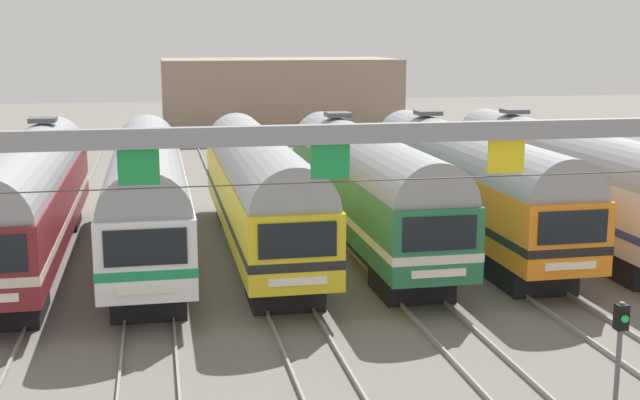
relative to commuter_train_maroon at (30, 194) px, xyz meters
The scene contains 11 objects.
ground_plane 11.00m from the commuter_train_maroon, ahead, with size 160.00×160.00×0.00m, color slate.
track_bed 20.24m from the commuter_train_maroon, 57.89° to the left, with size 22.84×70.00×0.15m.
commuter_train_maroon is the anchor object (origin of this frame).
commuter_train_white 4.27m from the commuter_train_maroon, ahead, with size 2.88×18.06×4.77m.
commuter_train_yellow 8.53m from the commuter_train_maroon, ahead, with size 2.88×18.06×4.77m.
commuter_train_green 12.80m from the commuter_train_maroon, ahead, with size 2.88×18.06×5.05m.
commuter_train_orange 17.07m from the commuter_train_maroon, ahead, with size 2.88×18.06×5.05m.
commuter_train_silver 21.34m from the commuter_train_maroon, ahead, with size 2.88×18.06×5.05m.
catenary_gantry 17.41m from the commuter_train_maroon, 51.68° to the right, with size 26.58×0.44×6.97m.
yard_signal_mast 21.49m from the commuter_train_maroon, 45.92° to the right, with size 0.28×0.35×2.48m.
maintenance_building 43.53m from the commuter_train_maroon, 69.31° to the left, with size 20.02×10.00×6.52m, color gray.
Camera 1 is at (-6.02, -31.92, 8.42)m, focal length 46.95 mm.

